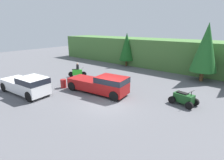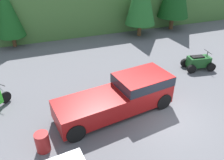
# 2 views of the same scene
# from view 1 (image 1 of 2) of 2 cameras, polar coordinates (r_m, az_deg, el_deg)

# --- Properties ---
(ground_plane) EXTENTS (80.00, 80.00, 0.00)m
(ground_plane) POSITION_cam_1_polar(r_m,az_deg,el_deg) (14.59, -1.69, -7.35)
(ground_plane) COLOR #5B5B60
(hillside_backdrop) EXTENTS (44.00, 6.00, 4.20)m
(hillside_backdrop) POSITION_cam_1_polar(r_m,az_deg,el_deg) (27.73, 20.67, 7.75)
(hillside_backdrop) COLOR #477538
(hillside_backdrop) RESTS_ON ground_plane
(tree_left) EXTENTS (2.28, 2.28, 5.19)m
(tree_left) POSITION_cam_1_polar(r_m,az_deg,el_deg) (27.90, 4.82, 10.79)
(tree_left) COLOR brown
(tree_left) RESTS_ON ground_plane
(tree_mid_left) EXTENTS (2.87, 2.87, 6.52)m
(tree_mid_left) POSITION_cam_1_polar(r_m,az_deg,el_deg) (22.05, 28.31, 9.30)
(tree_mid_left) COLOR brown
(tree_mid_left) RESTS_ON ground_plane
(pickup_truck_red) EXTENTS (6.17, 2.74, 1.77)m
(pickup_truck_red) POSITION_cam_1_polar(r_m,az_deg,el_deg) (16.22, -3.34, -1.24)
(pickup_truck_red) COLOR maroon
(pickup_truck_red) RESTS_ON ground_plane
(pickup_truck_second) EXTENTS (5.56, 2.47, 1.77)m
(pickup_truck_second) POSITION_cam_1_polar(r_m,az_deg,el_deg) (17.79, -25.98, -1.33)
(pickup_truck_second) COLOR white
(pickup_truck_second) RESTS_ON ground_plane
(dirt_bike) EXTENTS (1.76, 1.57, 1.19)m
(dirt_bike) POSITION_cam_1_polar(r_m,az_deg,el_deg) (22.32, -11.23, 2.30)
(dirt_bike) COLOR black
(dirt_bike) RESTS_ON ground_plane
(quad_atv) EXTENTS (2.22, 1.53, 1.28)m
(quad_atv) POSITION_cam_1_polar(r_m,az_deg,el_deg) (15.18, 22.33, -5.64)
(quad_atv) COLOR black
(quad_atv) RESTS_ON ground_plane
(rider_person) EXTENTS (0.49, 0.49, 1.67)m
(rider_person) POSITION_cam_1_polar(r_m,az_deg,el_deg) (22.65, -11.13, 3.61)
(rider_person) COLOR brown
(rider_person) RESTS_ON ground_plane
(steel_barrel) EXTENTS (0.58, 0.58, 0.88)m
(steel_barrel) POSITION_cam_1_polar(r_m,az_deg,el_deg) (18.60, -15.57, -1.11)
(steel_barrel) COLOR maroon
(steel_barrel) RESTS_ON ground_plane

